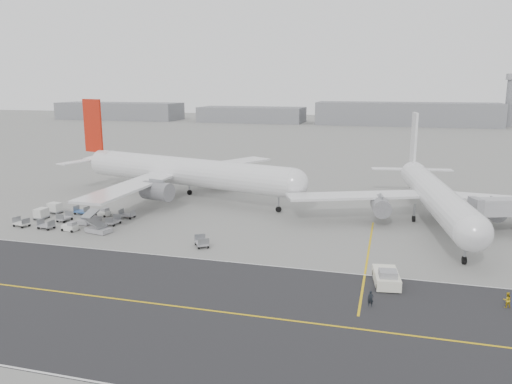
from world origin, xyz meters
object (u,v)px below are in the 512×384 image
(ground_crew_a, at_px, (371,299))
(airliner_b, at_px, (434,194))
(pushback_tug, at_px, (386,277))
(ground_crew_b, at_px, (507,300))
(airliner_a, at_px, (180,171))
(control_tower, at_px, (511,99))

(ground_crew_a, bearing_deg, airliner_b, 79.09)
(pushback_tug, bearing_deg, airliner_b, 68.73)
(airliner_b, bearing_deg, ground_crew_b, -88.42)
(airliner_a, bearing_deg, airliner_b, -81.97)
(airliner_a, xyz_separation_m, ground_crew_b, (59.51, -42.49, -5.33))
(ground_crew_b, bearing_deg, airliner_a, -52.70)
(control_tower, distance_m, ground_crew_b, 278.69)
(airliner_a, xyz_separation_m, ground_crew_a, (44.22, -46.39, -5.32))
(ground_crew_b, bearing_deg, airliner_b, -97.82)
(control_tower, bearing_deg, ground_crew_b, -101.09)
(pushback_tug, bearing_deg, ground_crew_b, -21.51)
(airliner_a, distance_m, ground_crew_b, 73.32)
(control_tower, height_order, airliner_a, control_tower)
(pushback_tug, height_order, ground_crew_a, pushback_tug)
(airliner_b, xyz_separation_m, pushback_tug, (-7.72, -32.50, -4.54))
(airliner_b, relative_size, pushback_tug, 6.59)
(ground_crew_a, height_order, ground_crew_b, ground_crew_a)
(control_tower, height_order, pushback_tug, control_tower)
(airliner_a, height_order, ground_crew_a, airliner_a)
(pushback_tug, relative_size, ground_crew_a, 4.42)
(airliner_a, height_order, pushback_tug, airliner_a)
(control_tower, bearing_deg, airliner_b, -104.06)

